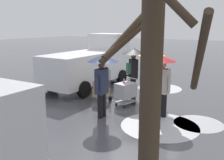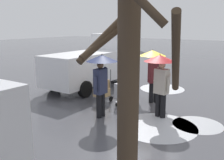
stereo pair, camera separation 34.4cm
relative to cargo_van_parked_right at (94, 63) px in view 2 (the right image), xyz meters
name	(u,v)px [view 2 (the right image)]	position (x,y,z in m)	size (l,w,h in m)	color
ground_plane	(145,102)	(-3.44, 1.02, -1.18)	(90.00, 90.00, 0.00)	#4C4C51
slush_patch_near_cluster	(162,89)	(-3.12, -1.43, -1.18)	(2.14, 2.14, 0.01)	silver
slush_patch_under_van	(158,126)	(-4.96, 3.10, -1.18)	(2.41, 2.41, 0.01)	silver
slush_patch_mid_street	(75,83)	(1.17, 0.17, -1.18)	(2.44, 2.44, 0.01)	#999BA0
slush_patch_far_side	(198,125)	(-5.93, 2.25, -1.18)	(1.55, 1.55, 0.01)	#ADAFB5
cargo_van_parked_right	(94,63)	(0.00, 0.00, 0.00)	(2.23, 5.36, 2.60)	white
shopping_cart_vendor	(126,91)	(-3.02, 1.83, -0.61)	(0.72, 0.92, 1.04)	#B2B2B7
hand_dolly_boxes	(102,89)	(-1.98, 1.98, -0.65)	(0.57, 0.74, 1.32)	#515156
pedestrian_pink_side	(135,62)	(-2.79, 0.76, 0.39)	(1.04, 1.04, 2.15)	black
pedestrian_black_side	(161,71)	(-4.61, 2.24, 0.39)	(1.04, 1.04, 2.15)	black
pedestrian_white_side	(153,64)	(-3.71, 0.92, 0.41)	(1.04, 1.04, 2.15)	black
pedestrian_far_side	(101,71)	(-2.99, 3.34, 0.41)	(1.04, 1.04, 2.15)	black
bare_tree_near	(127,118)	(-6.62, 7.66, 0.87)	(1.21, 1.20, 4.53)	#423323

